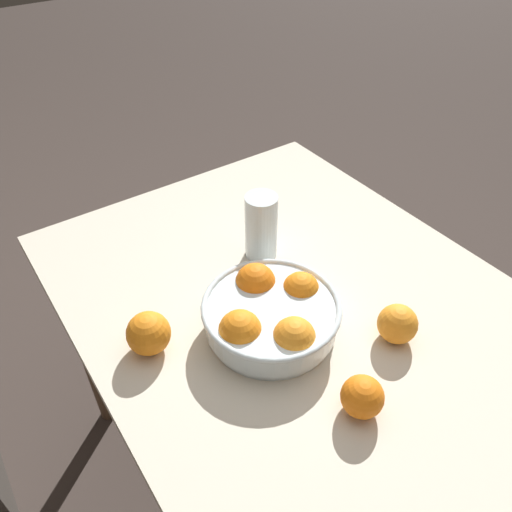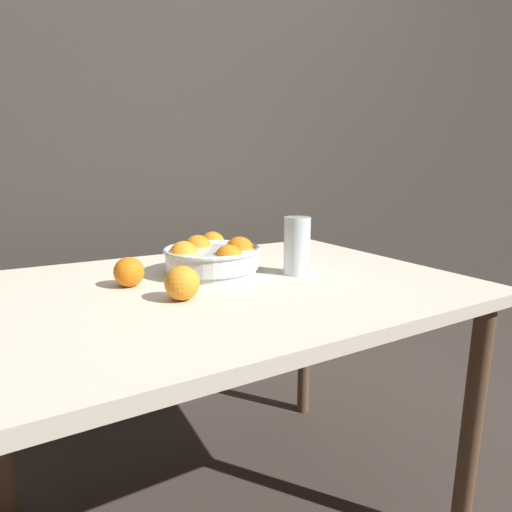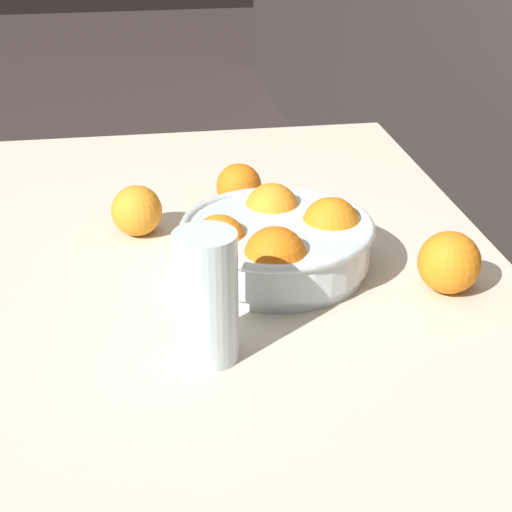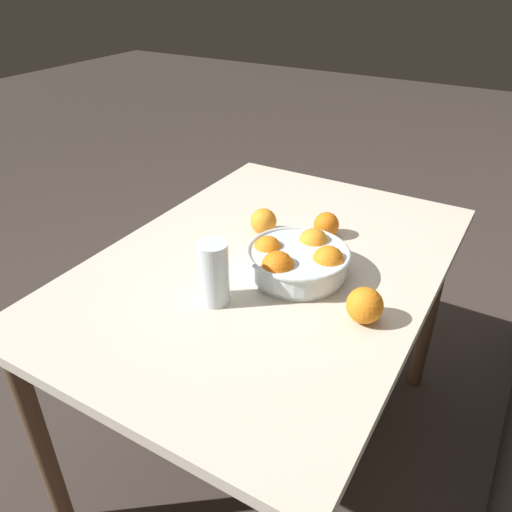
{
  "view_description": "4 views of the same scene",
  "coord_description": "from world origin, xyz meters",
  "px_view_note": "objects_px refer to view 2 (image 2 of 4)",
  "views": [
    {
      "loc": [
        -0.5,
        0.49,
        1.49
      ],
      "look_at": [
        0.14,
        0.05,
        0.82
      ],
      "focal_mm": 35.0,
      "sensor_mm": 36.0,
      "label": 1
    },
    {
      "loc": [
        -0.4,
        -0.9,
        1.02
      ],
      "look_at": [
        0.1,
        -0.0,
        0.8
      ],
      "focal_mm": 28.0,
      "sensor_mm": 36.0,
      "label": 2
    },
    {
      "loc": [
        1.06,
        -0.1,
        1.29
      ],
      "look_at": [
        0.1,
        0.05,
        0.81
      ],
      "focal_mm": 60.0,
      "sensor_mm": 36.0,
      "label": 3
    },
    {
      "loc": [
        1.0,
        0.55,
        1.45
      ],
      "look_at": [
        0.08,
        0.01,
        0.81
      ],
      "focal_mm": 35.0,
      "sensor_mm": 36.0,
      "label": 4
    }
  ],
  "objects_px": {
    "fruit_bowl": "(212,258)",
    "orange_loose_aside": "(213,244)",
    "juice_glass": "(297,249)",
    "orange_loose_front": "(129,272)",
    "orange_loose_near_bowl": "(182,283)"
  },
  "relations": [
    {
      "from": "orange_loose_aside",
      "to": "juice_glass",
      "type": "bearing_deg",
      "value": -71.97
    },
    {
      "from": "fruit_bowl",
      "to": "orange_loose_aside",
      "type": "xyz_separation_m",
      "value": [
        0.09,
        0.21,
        -0.0
      ]
    },
    {
      "from": "juice_glass",
      "to": "orange_loose_aside",
      "type": "bearing_deg",
      "value": 108.03
    },
    {
      "from": "fruit_bowl",
      "to": "orange_loose_front",
      "type": "distance_m",
      "value": 0.23
    },
    {
      "from": "juice_glass",
      "to": "orange_loose_front",
      "type": "bearing_deg",
      "value": 167.09
    },
    {
      "from": "orange_loose_near_bowl",
      "to": "orange_loose_aside",
      "type": "relative_size",
      "value": 0.92
    },
    {
      "from": "juice_glass",
      "to": "orange_loose_front",
      "type": "xyz_separation_m",
      "value": [
        -0.43,
        0.1,
        -0.03
      ]
    },
    {
      "from": "orange_loose_aside",
      "to": "orange_loose_front",
      "type": "bearing_deg",
      "value": -144.23
    },
    {
      "from": "orange_loose_front",
      "to": "orange_loose_aside",
      "type": "height_order",
      "value": "orange_loose_aside"
    },
    {
      "from": "juice_glass",
      "to": "orange_loose_aside",
      "type": "distance_m",
      "value": 0.35
    },
    {
      "from": "orange_loose_near_bowl",
      "to": "orange_loose_front",
      "type": "height_order",
      "value": "orange_loose_near_bowl"
    },
    {
      "from": "fruit_bowl",
      "to": "orange_loose_aside",
      "type": "relative_size",
      "value": 3.21
    },
    {
      "from": "juice_glass",
      "to": "orange_loose_near_bowl",
      "type": "distance_m",
      "value": 0.36
    },
    {
      "from": "fruit_bowl",
      "to": "juice_glass",
      "type": "height_order",
      "value": "juice_glass"
    },
    {
      "from": "fruit_bowl",
      "to": "orange_loose_aside",
      "type": "bearing_deg",
      "value": 66.41
    }
  ]
}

